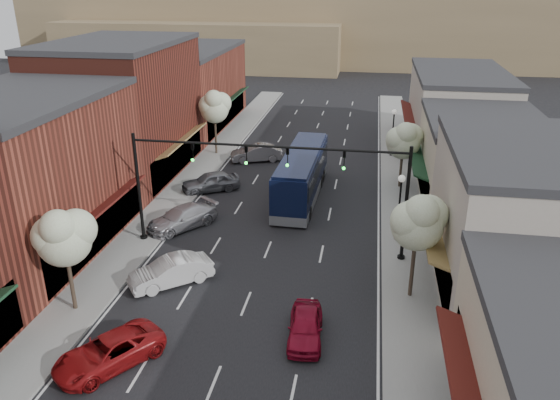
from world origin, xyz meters
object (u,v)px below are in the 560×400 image
at_px(signal_mast_left, 175,174).
at_px(parked_car_e, 256,153).
at_px(parked_car_b, 171,272).
at_px(parked_car_c, 182,218).
at_px(lamp_post_near, 400,197).
at_px(lamp_post_far, 393,125).
at_px(coach_bus, 302,174).
at_px(tree_left_far, 215,106).
at_px(parked_car_d, 211,182).
at_px(tree_right_near, 419,220).
at_px(parked_car_a, 109,352).
at_px(signal_mast_right, 365,185).
at_px(tree_right_far, 404,139).
at_px(red_hatchback, 305,326).
at_px(tree_left_near, 64,235).

height_order(signal_mast_left, parked_car_e, signal_mast_left).
distance_m(parked_car_b, parked_car_c, 7.14).
height_order(lamp_post_near, lamp_post_far, same).
bearing_deg(coach_bus, tree_left_far, 136.68).
bearing_deg(tree_left_far, parked_car_e, -17.00).
bearing_deg(parked_car_d, tree_right_near, 18.05).
bearing_deg(parked_car_a, parked_car_c, 132.24).
bearing_deg(signal_mast_right, parked_car_c, 169.62).
height_order(tree_right_far, tree_left_far, tree_left_far).
distance_m(lamp_post_near, coach_bus, 9.42).
xyz_separation_m(tree_right_far, tree_left_far, (-16.60, 6.00, 0.61)).
bearing_deg(coach_bus, signal_mast_right, -60.43).
bearing_deg(tree_right_far, parked_car_b, -127.43).
relative_size(coach_bus, red_hatchback, 3.01).
relative_size(tree_right_near, parked_car_d, 1.34).
distance_m(tree_left_far, parked_car_a, 29.99).
xyz_separation_m(signal_mast_left, parked_car_e, (1.42, 16.71, -3.87)).
relative_size(signal_mast_right, tree_right_near, 1.38).
bearing_deg(signal_mast_right, red_hatchback, -105.26).
distance_m(signal_mast_right, tree_left_far, 22.68).
bearing_deg(signal_mast_right, signal_mast_left, 180.00).
xyz_separation_m(tree_right_near, parked_car_a, (-13.08, -7.52, -3.79)).
relative_size(tree_right_near, lamp_post_far, 1.34).
height_order(tree_right_near, parked_car_e, tree_right_near).
relative_size(signal_mast_right, parked_car_a, 1.72).
height_order(signal_mast_left, tree_left_far, signal_mast_left).
bearing_deg(lamp_post_near, parked_car_e, 130.19).
relative_size(signal_mast_left, lamp_post_near, 1.85).
xyz_separation_m(tree_right_near, parked_car_c, (-14.55, 6.22, -3.73)).
bearing_deg(tree_left_near, parked_car_c, 78.64).
height_order(signal_mast_left, parked_car_d, signal_mast_left).
xyz_separation_m(tree_right_near, tree_right_far, (0.00, 16.00, -0.46)).
xyz_separation_m(tree_left_near, parked_car_b, (3.82, 3.30, -3.48)).
distance_m(lamp_post_near, parked_car_d, 15.57).
bearing_deg(parked_car_e, signal_mast_left, -24.35).
distance_m(tree_right_far, lamp_post_near, 9.51).
bearing_deg(tree_left_near, signal_mast_right, 30.14).
xyz_separation_m(tree_left_near, parked_car_a, (3.52, -3.52, -3.56)).
height_order(tree_left_near, parked_car_d, tree_left_near).
distance_m(tree_right_near, tree_left_far, 27.56).
height_order(lamp_post_far, coach_bus, lamp_post_far).
bearing_deg(parked_car_e, lamp_post_far, 85.87).
height_order(parked_car_a, parked_car_d, parked_car_d).
xyz_separation_m(signal_mast_right, parked_car_e, (-9.82, 16.71, -3.87)).
bearing_deg(lamp_post_far, signal_mast_left, -123.86).
bearing_deg(parked_car_e, coach_bus, 13.52).
height_order(lamp_post_near, parked_car_a, lamp_post_near).
xyz_separation_m(tree_left_near, parked_car_c, (2.05, 10.22, -3.50)).
xyz_separation_m(parked_car_c, parked_car_d, (0.00, 6.78, 0.04)).
relative_size(parked_car_c, parked_car_e, 1.09).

